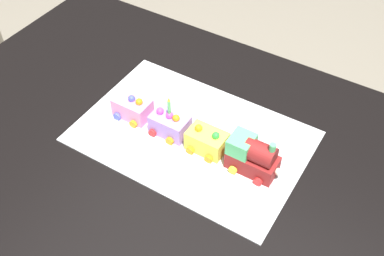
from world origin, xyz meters
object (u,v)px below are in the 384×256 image
object	(u,v)px
cake_car_tanker_lavender	(168,123)
birthday_candle	(169,105)
dining_table	(164,167)
cake_car_caboose_lemon	(207,141)
cake_car_flatbed_bubblegum	(133,108)
cake_locomotive	(253,156)

from	to	relation	value
cake_car_tanker_lavender	birthday_candle	world-z (taller)	birthday_candle
dining_table	cake_car_caboose_lemon	size ratio (longest dim) A/B	14.00
cake_car_flatbed_bubblegum	cake_locomotive	bearing A→B (deg)	180.00
cake_car_caboose_lemon	cake_car_flatbed_bubblegum	bearing A→B (deg)	0.00
cake_car_caboose_lemon	cake_car_flatbed_bubblegum	xyz separation A→B (m)	(0.24, 0.00, 0.00)
cake_car_flatbed_bubblegum	birthday_candle	size ratio (longest dim) A/B	1.90
cake_car_caboose_lemon	cake_car_flatbed_bubblegum	size ratio (longest dim) A/B	1.00
cake_car_tanker_lavender	cake_car_flatbed_bubblegum	xyz separation A→B (m)	(0.12, 0.00, -0.00)
cake_locomotive	cake_car_flatbed_bubblegum	world-z (taller)	cake_locomotive
cake_car_caboose_lemon	cake_car_tanker_lavender	bearing A→B (deg)	0.00
birthday_candle	cake_car_caboose_lemon	bearing A→B (deg)	-180.00
dining_table	cake_locomotive	xyz separation A→B (m)	(-0.24, -0.04, 0.16)
dining_table	cake_locomotive	distance (m)	0.29
cake_car_caboose_lemon	birthday_candle	distance (m)	0.13
cake_locomotive	cake_car_caboose_lemon	distance (m)	0.13
cake_car_tanker_lavender	cake_car_flatbed_bubblegum	world-z (taller)	same
dining_table	cake_locomotive	world-z (taller)	cake_locomotive
cake_car_caboose_lemon	cake_car_flatbed_bubblegum	world-z (taller)	same
dining_table	cake_car_flatbed_bubblegum	xyz separation A→B (m)	(0.12, -0.04, 0.14)
dining_table	cake_locomotive	size ratio (longest dim) A/B	10.00
cake_car_caboose_lemon	cake_car_tanker_lavender	world-z (taller)	same
cake_locomotive	cake_car_caboose_lemon	bearing A→B (deg)	-0.00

